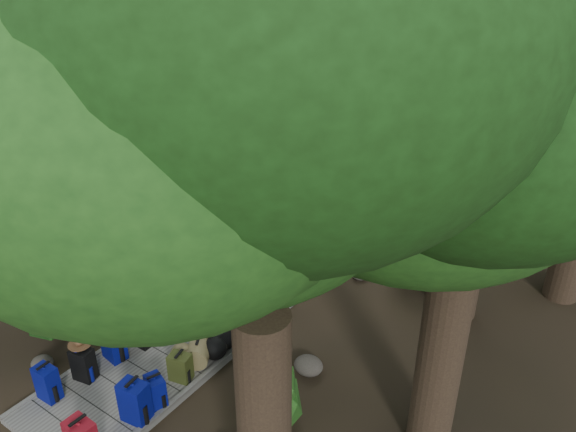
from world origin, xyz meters
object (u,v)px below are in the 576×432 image
Objects in this scene: backpack_left_c at (113,340)px; suitcase_on_boardwalk at (140,330)px; duffel_right_black at (226,336)px; kayak at (366,126)px; duffel_right_khaki at (199,349)px; backpack_left_a at (47,381)px; lone_suitcase_on_sand at (419,161)px; backpack_right_c at (156,390)px; backpack_left_d at (147,317)px; backpack_left_b at (83,363)px; sun_lounger at (543,177)px; backpack_right_b at (134,400)px; backpack_right_d at (180,366)px.

backpack_left_c reaches higher than suitcase_on_boardwalk.
duffel_right_black reaches higher than kayak.
duffel_right_khaki is 1.19m from suitcase_on_boardwalk.
duffel_right_khaki is 0.90× the size of duffel_right_black.
backpack_left_a reaches higher than duffel_right_black.
lone_suitcase_on_sand is at bearing 101.98° from duffel_right_black.
suitcase_on_boardwalk is at bearing 85.57° from backpack_left_c.
suitcase_on_boardwalk is 10.72m from lone_suitcase_on_sand.
duffel_right_black is (-0.00, 1.67, -0.07)m from backpack_right_c.
backpack_left_c reaches higher than duffel_right_khaki.
backpack_left_d is at bearing -83.00° from kayak.
backpack_left_b is 1.11× the size of backpack_right_c.
backpack_left_b is at bearing -83.68° from kayak.
backpack_right_c is 11.55m from lone_suitcase_on_sand.
sun_lounger is (2.92, 10.84, -0.01)m from duffel_right_black.
backpack_left_a reaches higher than suitcase_on_boardwalk.
sun_lounger is at bearing 97.56° from backpack_right_c.
backpack_right_d is (-0.06, 1.01, -0.11)m from backpack_right_b.
backpack_right_c is 0.85× the size of lone_suitcase_on_sand.
backpack_left_c is 1.19× the size of duffel_right_khaki.
backpack_left_c is 1.26× the size of backpack_left_d.
backpack_left_d is at bearing 161.95° from backpack_right_c.
backpack_left_d is 13.17m from kayak.
lone_suitcase_on_sand is at bearing 83.49° from backpack_left_a.
lone_suitcase_on_sand is 0.36× the size of sun_lounger.
lone_suitcase_on_sand is at bearing -42.13° from kayak.
backpack_left_b reaches higher than backpack_right_c.
duffel_right_khaki is 0.91× the size of lone_suitcase_on_sand.
backpack_left_c is at bearing -83.26° from kayak.
suitcase_on_boardwalk is (0.11, 1.12, -0.00)m from backpack_left_b.
backpack_right_c reaches higher than backpack_right_d.
backpack_right_d is 0.28× the size of sun_lounger.
duffel_right_khaki is (-0.08, 0.54, -0.06)m from backpack_right_d.
backpack_left_b is 0.94× the size of lone_suitcase_on_sand.
backpack_left_d is at bearing -106.68° from sun_lounger.
duffel_right_khaki is 0.33× the size of sun_lounger.
backpack_left_a reaches higher than backpack_left_d.
backpack_left_b reaches higher than suitcase_on_boardwalk.
duffel_right_black is 0.36× the size of sun_lounger.
backpack_left_a reaches higher than kayak.
sun_lounger is at bearing 83.68° from duffel_right_black.
backpack_right_b is 0.24× the size of kayak.
backpack_left_c reaches higher than duffel_right_black.
backpack_right_d reaches higher than duffel_right_black.
backpack_left_c reaches higher than lone_suitcase_on_sand.
duffel_right_black is 9.88m from lone_suitcase_on_sand.
suitcase_on_boardwalk is (-1.29, -0.83, 0.10)m from duffel_right_black.
sun_lounger is at bearing 59.35° from backpack_left_b.
backpack_right_c is 0.18× the size of kayak.
backpack_left_b is 1.43m from backpack_right_c.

